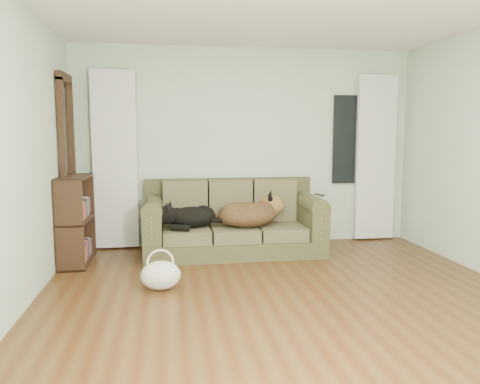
{
  "coord_description": "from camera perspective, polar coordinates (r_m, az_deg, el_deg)",
  "views": [
    {
      "loc": [
        -1.03,
        -3.68,
        1.49
      ],
      "look_at": [
        -0.22,
        1.6,
        0.81
      ],
      "focal_mm": 35.0,
      "sensor_mm": 36.0,
      "label": 1
    }
  ],
  "objects": [
    {
      "name": "floor",
      "position": [
        4.1,
        6.63,
        -14.12
      ],
      "size": [
        5.0,
        5.0,
        0.0
      ],
      "primitive_type": "plane",
      "color": "#47260F",
      "rests_on": "ground"
    },
    {
      "name": "wall_back",
      "position": [
        6.27,
        0.74,
        5.47
      ],
      "size": [
        4.5,
        0.04,
        2.6
      ],
      "primitive_type": "cube",
      "color": "#B8C2AD",
      "rests_on": "ground"
    },
    {
      "name": "wall_left",
      "position": [
        3.88,
        -27.09,
        3.64
      ],
      "size": [
        0.04,
        5.0,
        2.6
      ],
      "primitive_type": "cube",
      "color": "#B8C2AD",
      "rests_on": "ground"
    },
    {
      "name": "curtain_left",
      "position": [
        6.15,
        -15.0,
        3.79
      ],
      "size": [
        0.55,
        0.08,
        2.25
      ],
      "primitive_type": "cube",
      "color": "silver",
      "rests_on": "ground"
    },
    {
      "name": "curtain_right",
      "position": [
        6.73,
        16.19,
        4.02
      ],
      "size": [
        0.55,
        0.08,
        2.25
      ],
      "primitive_type": "cube",
      "color": "silver",
      "rests_on": "ground"
    },
    {
      "name": "window_pane",
      "position": [
        6.63,
        13.32,
        6.23
      ],
      "size": [
        0.5,
        0.03,
        1.2
      ],
      "primitive_type": "cube",
      "color": "black",
      "rests_on": "wall_back"
    },
    {
      "name": "door_casing",
      "position": [
        5.87,
        -20.22,
        2.47
      ],
      "size": [
        0.07,
        0.6,
        2.1
      ],
      "primitive_type": "cube",
      "color": "black",
      "rests_on": "ground"
    },
    {
      "name": "sofa",
      "position": [
        5.8,
        -0.82,
        -3.12
      ],
      "size": [
        2.18,
        0.94,
        0.89
      ],
      "primitive_type": "cube",
      "color": "#414022",
      "rests_on": "floor"
    },
    {
      "name": "dog_black_lab",
      "position": [
        5.72,
        -6.28,
        -3.01
      ],
      "size": [
        0.64,
        0.47,
        0.26
      ],
      "primitive_type": "ellipsoid",
      "rotation": [
        0.0,
        0.0,
        0.08
      ],
      "color": "black",
      "rests_on": "sofa"
    },
    {
      "name": "dog_shepherd",
      "position": [
        5.76,
        1.27,
        -2.79
      ],
      "size": [
        0.8,
        0.6,
        0.33
      ],
      "primitive_type": "ellipsoid",
      "rotation": [
        0.0,
        0.0,
        3.24
      ],
      "color": "black",
      "rests_on": "sofa"
    },
    {
      "name": "tv_remote",
      "position": [
        5.87,
        9.68,
        -0.33
      ],
      "size": [
        0.08,
        0.2,
        0.02
      ],
      "primitive_type": "cube",
      "rotation": [
        0.0,
        0.0,
        0.16
      ],
      "color": "black",
      "rests_on": "sofa"
    },
    {
      "name": "tote_bag",
      "position": [
        4.59,
        -9.65,
        -9.73
      ],
      "size": [
        0.43,
        0.37,
        0.28
      ],
      "primitive_type": "ellipsoid",
      "rotation": [
        0.0,
        0.0,
        -0.21
      ],
      "color": "beige",
      "rests_on": "floor"
    },
    {
      "name": "bookshelf",
      "position": [
        5.68,
        -19.37,
        -3.24
      ],
      "size": [
        0.37,
        0.83,
        1.0
      ],
      "primitive_type": "cube",
      "rotation": [
        0.0,
        0.0,
        0.09
      ],
      "color": "black",
      "rests_on": "floor"
    }
  ]
}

